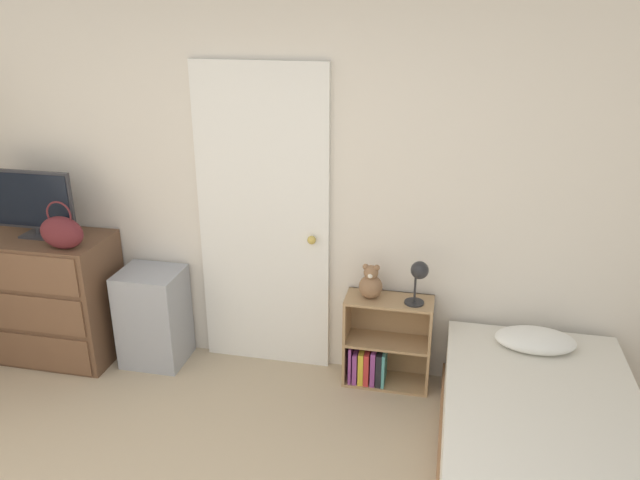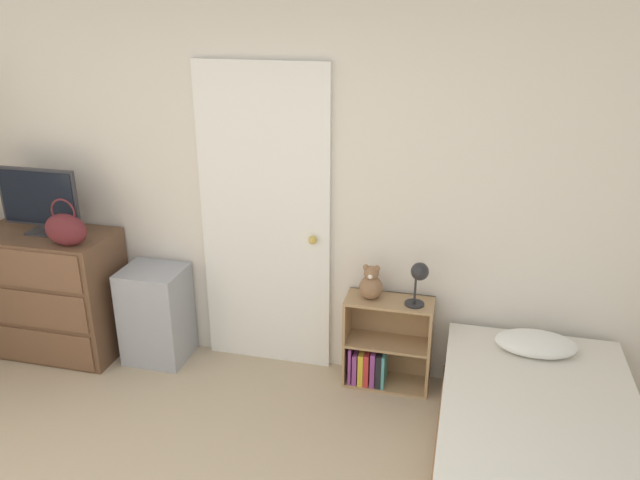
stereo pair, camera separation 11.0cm
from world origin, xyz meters
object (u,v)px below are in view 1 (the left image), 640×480
(tv, at_px, (33,202))
(storage_bin, at_px, (154,317))
(desk_lamp, at_px, (419,274))
(teddy_bear, at_px, (371,283))
(dresser, at_px, (47,297))
(handbag, at_px, (62,232))
(bookshelf, at_px, (381,349))
(bed, at_px, (542,449))

(tv, xyz_separation_m, storage_bin, (0.76, 0.05, -0.80))
(desk_lamp, bearing_deg, teddy_bear, 172.66)
(dresser, height_order, teddy_bear, dresser)
(storage_bin, relative_size, teddy_bear, 2.97)
(teddy_bear, bearing_deg, storage_bin, -177.72)
(handbag, xyz_separation_m, teddy_bear, (1.95, 0.27, -0.29))
(dresser, relative_size, handbag, 2.96)
(handbag, bearing_deg, bookshelf, 7.85)
(teddy_bear, bearing_deg, bookshelf, 4.07)
(tv, bearing_deg, dresser, -99.42)
(handbag, distance_m, bookshelf, 2.19)
(storage_bin, xyz_separation_m, bookshelf, (1.58, 0.07, -0.09))
(dresser, height_order, tv, tv)
(desk_lamp, bearing_deg, dresser, -177.96)
(storage_bin, height_order, bookshelf, storage_bin)
(tv, height_order, bookshelf, tv)
(tv, relative_size, bed, 0.32)
(handbag, height_order, teddy_bear, handbag)
(desk_lamp, bearing_deg, tv, -178.43)
(dresser, height_order, bed, dresser)
(dresser, bearing_deg, bed, -11.11)
(bookshelf, relative_size, desk_lamp, 2.12)
(desk_lamp, distance_m, bed, 1.18)
(teddy_bear, relative_size, desk_lamp, 0.79)
(tv, bearing_deg, bookshelf, 2.80)
(tv, relative_size, handbag, 1.83)
(bookshelf, bearing_deg, storage_bin, -177.63)
(bookshelf, distance_m, bed, 1.21)
(tv, distance_m, bookshelf, 2.50)
(tv, height_order, teddy_bear, tv)
(dresser, xyz_separation_m, handbag, (0.30, -0.15, 0.56))
(bookshelf, xyz_separation_m, teddy_bear, (-0.08, -0.01, 0.47))
(bed, bearing_deg, storage_bin, 164.14)
(desk_lamp, height_order, bed, desk_lamp)
(teddy_bear, height_order, desk_lamp, desk_lamp)
(bookshelf, xyz_separation_m, desk_lamp, (0.22, -0.04, 0.58))
(bookshelf, bearing_deg, handbag, -172.15)
(dresser, xyz_separation_m, tv, (0.00, 0.02, 0.69))
(dresser, relative_size, bookshelf, 1.53)
(teddy_bear, bearing_deg, desk_lamp, -7.34)
(tv, height_order, storage_bin, tv)
(storage_bin, xyz_separation_m, desk_lamp, (1.80, 0.02, 0.49))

